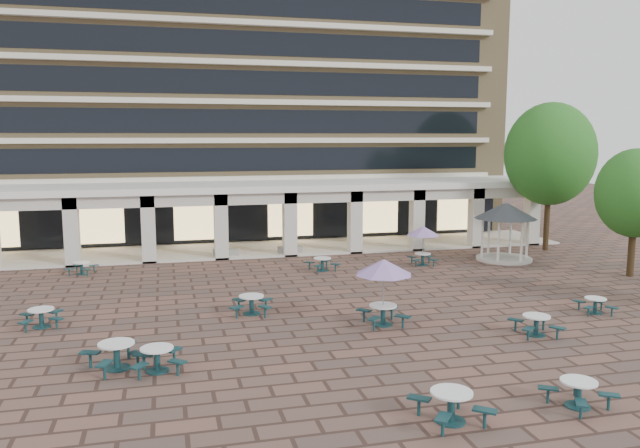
% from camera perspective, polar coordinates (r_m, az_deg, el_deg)
% --- Properties ---
extents(ground, '(120.00, 120.00, 0.00)m').
position_cam_1_polar(ground, '(26.68, -1.98, -8.04)').
color(ground, brown).
rests_on(ground, ground).
extents(apartment_building, '(40.00, 15.50, 25.20)m').
position_cam_1_polar(apartment_building, '(51.09, -8.23, 13.81)').
color(apartment_building, '#9C8358').
rests_on(apartment_building, ground).
extents(retail_arcade, '(42.00, 6.60, 4.40)m').
position_cam_1_polar(retail_arcade, '(40.47, -6.40, 1.76)').
color(retail_arcade, white).
rests_on(retail_arcade, ground).
extents(picnic_table_0, '(2.38, 2.38, 0.86)m').
position_cam_1_polar(picnic_table_0, '(21.32, -18.10, -11.16)').
color(picnic_table_0, '#163E44').
rests_on(picnic_table_0, ground).
extents(picnic_table_1, '(2.00, 2.00, 0.83)m').
position_cam_1_polar(picnic_table_1, '(17.18, 11.91, -15.77)').
color(picnic_table_1, '#163E44').
rests_on(picnic_table_1, ground).
extents(picnic_table_2, '(1.94, 1.94, 0.75)m').
position_cam_1_polar(picnic_table_2, '(19.07, 22.55, -13.93)').
color(picnic_table_2, '#163E44').
rests_on(picnic_table_2, ground).
extents(picnic_table_3, '(1.71, 1.71, 0.66)m').
position_cam_1_polar(picnic_table_3, '(28.80, 23.87, -6.71)').
color(picnic_table_3, '#163E44').
rests_on(picnic_table_3, ground).
extents(picnic_table_5, '(1.85, 1.85, 0.78)m').
position_cam_1_polar(picnic_table_5, '(20.76, -14.67, -11.69)').
color(picnic_table_5, '#163E44').
rests_on(picnic_table_5, ground).
extents(picnic_table_6, '(2.27, 2.27, 2.62)m').
position_cam_1_polar(picnic_table_6, '(24.46, 5.85, -4.18)').
color(picnic_table_6, '#163E44').
rests_on(picnic_table_6, ground).
extents(picnic_table_7, '(1.87, 1.87, 0.76)m').
position_cam_1_polar(picnic_table_7, '(24.89, 19.16, -8.58)').
color(picnic_table_7, '#163E44').
rests_on(picnic_table_7, ground).
extents(picnic_table_8, '(1.82, 1.82, 0.74)m').
position_cam_1_polar(picnic_table_8, '(26.80, -24.13, -7.70)').
color(picnic_table_8, '#163E44').
rests_on(picnic_table_8, ground).
extents(picnic_table_9, '(2.00, 2.00, 0.79)m').
position_cam_1_polar(picnic_table_9, '(26.41, -6.28, -7.19)').
color(picnic_table_9, '#163E44').
rests_on(picnic_table_9, ground).
extents(picnic_table_10, '(1.87, 1.87, 0.73)m').
position_cam_1_polar(picnic_table_10, '(34.50, 0.22, -3.58)').
color(picnic_table_10, '#163E44').
rests_on(picnic_table_10, ground).
extents(picnic_table_11, '(1.95, 1.95, 2.25)m').
position_cam_1_polar(picnic_table_11, '(36.19, 9.42, -0.77)').
color(picnic_table_11, '#163E44').
rests_on(picnic_table_11, ground).
extents(picnic_table_12, '(1.72, 1.72, 0.66)m').
position_cam_1_polar(picnic_table_12, '(36.05, -20.96, -3.69)').
color(picnic_table_12, '#163E44').
rests_on(picnic_table_12, ground).
extents(gazebo, '(3.69, 3.69, 3.44)m').
position_cam_1_polar(gazebo, '(38.73, 16.60, 0.59)').
color(gazebo, beige).
rests_on(gazebo, ground).
extents(tree_east_a, '(4.07, 4.07, 6.78)m').
position_cam_1_polar(tree_east_a, '(36.54, 26.89, 2.52)').
color(tree_east_a, '#3D2C18').
rests_on(tree_east_a, ground).
extents(tree_east_c, '(5.73, 5.73, 9.55)m').
position_cam_1_polar(tree_east_c, '(42.81, 20.30, 6.01)').
color(tree_east_c, '#3D2C18').
rests_on(tree_east_c, ground).
extents(planter_left, '(1.50, 0.71, 1.19)m').
position_cam_1_polar(planter_left, '(38.76, -8.64, -2.36)').
color(planter_left, gray).
rests_on(planter_left, ground).
extents(planter_right, '(1.50, 0.69, 1.16)m').
position_cam_1_polar(planter_right, '(39.34, -2.75, -2.16)').
color(planter_right, gray).
rests_on(planter_right, ground).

